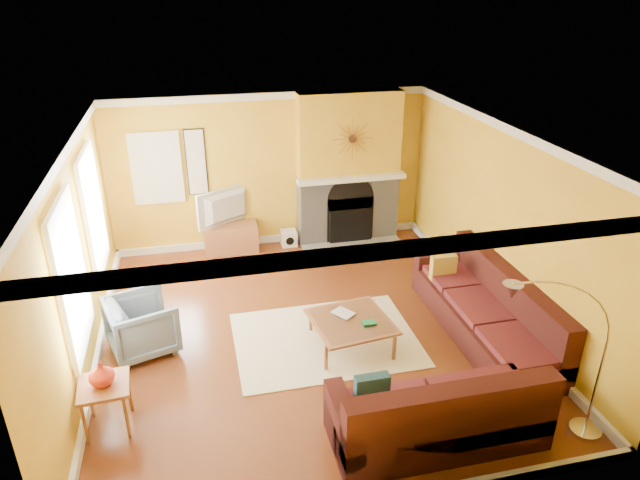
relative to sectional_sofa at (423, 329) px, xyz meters
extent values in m
cube|color=brown|center=(-1.28, 0.95, -0.46)|extent=(5.50, 6.00, 0.02)
cube|color=white|center=(-1.28, 0.95, 2.26)|extent=(5.50, 6.00, 0.02)
cube|color=gold|center=(-1.28, 3.96, 0.90)|extent=(5.50, 0.02, 2.70)
cube|color=gold|center=(-1.28, -2.06, 0.90)|extent=(5.50, 0.02, 2.70)
cube|color=gold|center=(-4.04, 0.95, 0.90)|extent=(0.02, 6.00, 2.70)
cube|color=gold|center=(1.48, 0.95, 0.90)|extent=(0.02, 6.00, 2.70)
cube|color=white|center=(-4.00, 2.25, 1.05)|extent=(0.06, 1.22, 1.72)
cube|color=white|center=(-4.00, 0.35, 1.05)|extent=(0.06, 1.22, 1.72)
cube|color=white|center=(-3.18, 3.91, 1.10)|extent=(0.82, 0.06, 1.22)
cube|color=white|center=(-2.53, 3.92, 1.15)|extent=(0.34, 0.04, 1.14)
cube|color=white|center=(0.07, 3.51, 0.80)|extent=(1.92, 0.22, 0.08)
cube|color=gray|center=(0.07, 3.20, -0.42)|extent=(1.80, 0.70, 0.06)
cube|color=beige|center=(-1.08, 0.68, -0.44)|extent=(2.40, 1.80, 0.02)
cube|color=#995C37|center=(-2.05, 3.69, -0.20)|extent=(0.92, 0.42, 0.51)
imported|color=black|center=(-2.05, 3.69, 0.38)|extent=(1.03, 0.69, 0.64)
cube|color=white|center=(-1.03, 3.73, -0.31)|extent=(0.27, 0.27, 0.27)
imported|color=slate|center=(-3.42, 1.02, -0.08)|extent=(1.02, 1.00, 0.74)
imported|color=red|center=(-3.72, -0.36, 0.26)|extent=(0.29, 0.29, 0.28)
imported|color=white|center=(-0.93, 0.60, -0.05)|extent=(0.33, 0.34, 0.03)
camera|label=1|loc=(-2.60, -5.50, 3.99)|focal=32.00mm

